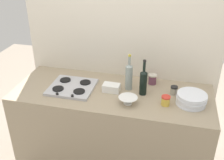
{
  "coord_description": "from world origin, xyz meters",
  "views": [
    {
      "loc": [
        0.49,
        -2.04,
        2.15
      ],
      "look_at": [
        0.0,
        0.0,
        1.02
      ],
      "focal_mm": 43.18,
      "sensor_mm": 36.0,
      "label": 1
    }
  ],
  "objects_px": {
    "wine_bottle_mid_left": "(129,76)",
    "butter_dish": "(111,88)",
    "condiment_jar_spare": "(174,90)",
    "condiment_jar_front": "(152,79)",
    "wine_bottle_leftmost": "(143,82)",
    "mixing_bowl": "(128,100)",
    "stovetop_hob": "(72,87)",
    "plate_stack": "(191,99)",
    "condiment_jar_rear": "(166,101)"
  },
  "relations": [
    {
      "from": "plate_stack",
      "to": "butter_dish",
      "type": "relative_size",
      "value": 1.65
    },
    {
      "from": "stovetop_hob",
      "to": "wine_bottle_leftmost",
      "type": "distance_m",
      "value": 0.66
    },
    {
      "from": "mixing_bowl",
      "to": "condiment_jar_spare",
      "type": "height_order",
      "value": "condiment_jar_spare"
    },
    {
      "from": "stovetop_hob",
      "to": "plate_stack",
      "type": "distance_m",
      "value": 1.07
    },
    {
      "from": "wine_bottle_leftmost",
      "to": "condiment_jar_front",
      "type": "bearing_deg",
      "value": 73.38
    },
    {
      "from": "butter_dish",
      "to": "condiment_jar_spare",
      "type": "xyz_separation_m",
      "value": [
        0.55,
        0.08,
        0.0
      ]
    },
    {
      "from": "wine_bottle_leftmost",
      "to": "wine_bottle_mid_left",
      "type": "xyz_separation_m",
      "value": [
        -0.14,
        0.06,
        0.01
      ]
    },
    {
      "from": "wine_bottle_mid_left",
      "to": "plate_stack",
      "type": "bearing_deg",
      "value": -12.79
    },
    {
      "from": "stovetop_hob",
      "to": "mixing_bowl",
      "type": "xyz_separation_m",
      "value": [
        0.55,
        -0.13,
        0.02
      ]
    },
    {
      "from": "butter_dish",
      "to": "condiment_jar_spare",
      "type": "height_order",
      "value": "condiment_jar_spare"
    },
    {
      "from": "stovetop_hob",
      "to": "wine_bottle_mid_left",
      "type": "relative_size",
      "value": 1.19
    },
    {
      "from": "condiment_jar_spare",
      "to": "wine_bottle_mid_left",
      "type": "bearing_deg",
      "value": -179.92
    },
    {
      "from": "plate_stack",
      "to": "condiment_jar_front",
      "type": "height_order",
      "value": "same"
    },
    {
      "from": "mixing_bowl",
      "to": "condiment_jar_rear",
      "type": "height_order",
      "value": "condiment_jar_rear"
    },
    {
      "from": "mixing_bowl",
      "to": "condiment_jar_rear",
      "type": "relative_size",
      "value": 1.98
    },
    {
      "from": "wine_bottle_mid_left",
      "to": "condiment_jar_spare",
      "type": "xyz_separation_m",
      "value": [
        0.41,
        0.0,
        -0.09
      ]
    },
    {
      "from": "plate_stack",
      "to": "butter_dish",
      "type": "bearing_deg",
      "value": 176.24
    },
    {
      "from": "wine_bottle_mid_left",
      "to": "condiment_jar_rear",
      "type": "height_order",
      "value": "wine_bottle_mid_left"
    },
    {
      "from": "stovetop_hob",
      "to": "plate_stack",
      "type": "height_order",
      "value": "plate_stack"
    },
    {
      "from": "mixing_bowl",
      "to": "stovetop_hob",
      "type": "bearing_deg",
      "value": 166.4
    },
    {
      "from": "butter_dish",
      "to": "condiment_jar_rear",
      "type": "height_order",
      "value": "condiment_jar_rear"
    },
    {
      "from": "mixing_bowl",
      "to": "condiment_jar_front",
      "type": "relative_size",
      "value": 1.69
    },
    {
      "from": "plate_stack",
      "to": "mixing_bowl",
      "type": "bearing_deg",
      "value": -166.67
    },
    {
      "from": "condiment_jar_front",
      "to": "condiment_jar_rear",
      "type": "bearing_deg",
      "value": -66.88
    },
    {
      "from": "stovetop_hob",
      "to": "mixing_bowl",
      "type": "distance_m",
      "value": 0.57
    },
    {
      "from": "stovetop_hob",
      "to": "wine_bottle_leftmost",
      "type": "bearing_deg",
      "value": 4.67
    },
    {
      "from": "wine_bottle_mid_left",
      "to": "butter_dish",
      "type": "xyz_separation_m",
      "value": [
        -0.14,
        -0.08,
        -0.1
      ]
    },
    {
      "from": "condiment_jar_spare",
      "to": "plate_stack",
      "type": "bearing_deg",
      "value": -40.75
    },
    {
      "from": "mixing_bowl",
      "to": "wine_bottle_leftmost",
      "type": "bearing_deg",
      "value": 61.98
    },
    {
      "from": "wine_bottle_leftmost",
      "to": "butter_dish",
      "type": "bearing_deg",
      "value": -176.3
    },
    {
      "from": "stovetop_hob",
      "to": "mixing_bowl",
      "type": "height_order",
      "value": "mixing_bowl"
    },
    {
      "from": "condiment_jar_rear",
      "to": "condiment_jar_spare",
      "type": "relative_size",
      "value": 1.06
    },
    {
      "from": "wine_bottle_leftmost",
      "to": "mixing_bowl",
      "type": "bearing_deg",
      "value": -118.02
    },
    {
      "from": "butter_dish",
      "to": "mixing_bowl",
      "type": "bearing_deg",
      "value": -42.35
    },
    {
      "from": "plate_stack",
      "to": "wine_bottle_leftmost",
      "type": "xyz_separation_m",
      "value": [
        -0.42,
        0.06,
        0.08
      ]
    },
    {
      "from": "plate_stack",
      "to": "butter_dish",
      "type": "height_order",
      "value": "plate_stack"
    },
    {
      "from": "plate_stack",
      "to": "condiment_jar_spare",
      "type": "height_order",
      "value": "plate_stack"
    },
    {
      "from": "wine_bottle_leftmost",
      "to": "mixing_bowl",
      "type": "height_order",
      "value": "wine_bottle_leftmost"
    },
    {
      "from": "wine_bottle_mid_left",
      "to": "condiment_jar_spare",
      "type": "height_order",
      "value": "wine_bottle_mid_left"
    },
    {
      "from": "butter_dish",
      "to": "condiment_jar_rear",
      "type": "distance_m",
      "value": 0.5
    },
    {
      "from": "mixing_bowl",
      "to": "condiment_jar_spare",
      "type": "distance_m",
      "value": 0.44
    },
    {
      "from": "wine_bottle_leftmost",
      "to": "butter_dish",
      "type": "xyz_separation_m",
      "value": [
        -0.28,
        -0.02,
        -0.09
      ]
    },
    {
      "from": "condiment_jar_rear",
      "to": "butter_dish",
      "type": "bearing_deg",
      "value": 167.09
    },
    {
      "from": "stovetop_hob",
      "to": "condiment_jar_front",
      "type": "relative_size",
      "value": 4.19
    },
    {
      "from": "stovetop_hob",
      "to": "condiment_jar_front",
      "type": "xyz_separation_m",
      "value": [
        0.71,
        0.26,
        0.03
      ]
    },
    {
      "from": "stovetop_hob",
      "to": "condiment_jar_spare",
      "type": "bearing_deg",
      "value": 7.16
    },
    {
      "from": "mixing_bowl",
      "to": "condiment_jar_rear",
      "type": "bearing_deg",
      "value": 10.18
    },
    {
      "from": "plate_stack",
      "to": "butter_dish",
      "type": "xyz_separation_m",
      "value": [
        -0.7,
        0.05,
        -0.01
      ]
    },
    {
      "from": "condiment_jar_spare",
      "to": "condiment_jar_rear",
      "type": "bearing_deg",
      "value": -107.37
    },
    {
      "from": "wine_bottle_mid_left",
      "to": "condiment_jar_front",
      "type": "height_order",
      "value": "wine_bottle_mid_left"
    }
  ]
}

